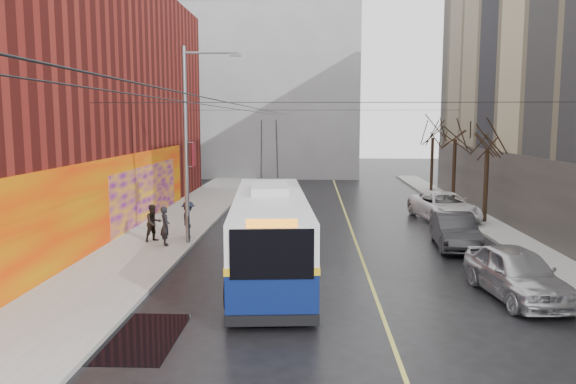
% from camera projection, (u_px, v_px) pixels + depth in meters
% --- Properties ---
extents(ground, '(140.00, 140.00, 0.00)m').
position_uv_depth(ground, '(333.00, 326.00, 15.72)').
color(ground, black).
rests_on(ground, ground).
extents(sidewalk_left, '(4.00, 60.00, 0.15)m').
position_uv_depth(sidewalk_left, '(163.00, 235.00, 27.93)').
color(sidewalk_left, gray).
rests_on(sidewalk_left, ground).
extents(sidewalk_right, '(2.00, 60.00, 0.15)m').
position_uv_depth(sidewalk_right, '(509.00, 238.00, 27.22)').
color(sidewalk_right, gray).
rests_on(sidewalk_right, ground).
extents(lane_line, '(0.12, 50.00, 0.01)m').
position_uv_depth(lane_line, '(351.00, 230.00, 29.53)').
color(lane_line, '#BFB74C').
rests_on(lane_line, ground).
extents(building_left, '(12.11, 36.00, 14.00)m').
position_uv_depth(building_left, '(18.00, 96.00, 29.36)').
color(building_left, maroon).
rests_on(building_left, ground).
extents(building_far, '(20.50, 12.10, 18.00)m').
position_uv_depth(building_far, '(261.00, 89.00, 59.40)').
color(building_far, gray).
rests_on(building_far, ground).
extents(streetlight_pole, '(2.65, 0.60, 9.00)m').
position_uv_depth(streetlight_pole, '(189.00, 140.00, 25.26)').
color(streetlight_pole, slate).
rests_on(streetlight_pole, ground).
extents(catenary_wires, '(18.00, 60.00, 0.22)m').
position_uv_depth(catenary_wires, '(276.00, 111.00, 29.66)').
color(catenary_wires, black).
extents(tree_near, '(3.20, 3.20, 6.40)m').
position_uv_depth(tree_near, '(488.00, 134.00, 30.56)').
color(tree_near, black).
rests_on(tree_near, ground).
extents(tree_mid, '(3.20, 3.20, 6.68)m').
position_uv_depth(tree_mid, '(456.00, 128.00, 37.47)').
color(tree_mid, black).
rests_on(tree_mid, ground).
extents(tree_far, '(3.20, 3.20, 6.57)m').
position_uv_depth(tree_far, '(433.00, 128.00, 44.42)').
color(tree_far, black).
rests_on(tree_far, ground).
extents(puddle, '(1.95, 3.65, 0.01)m').
position_uv_depth(puddle, '(142.00, 337.00, 14.92)').
color(puddle, black).
rests_on(puddle, ground).
extents(pigeons_flying, '(5.39, 4.10, 1.32)m').
position_uv_depth(pigeons_flying, '(277.00, 80.00, 24.50)').
color(pigeons_flying, slate).
extents(trolleybus, '(3.58, 12.30, 5.76)m').
position_uv_depth(trolleybus, '(270.00, 232.00, 20.98)').
color(trolleybus, '#0A174D').
rests_on(trolleybus, ground).
extents(parked_car_a, '(2.56, 5.10, 1.67)m').
position_uv_depth(parked_car_a, '(517.00, 273.00, 18.17)').
color(parked_car_a, '#BBBCC1').
rests_on(parked_car_a, ground).
extents(parked_car_b, '(2.00, 4.84, 1.56)m').
position_uv_depth(parked_car_b, '(455.00, 231.00, 25.30)').
color(parked_car_b, '#29292B').
rests_on(parked_car_b, ground).
extents(parked_car_c, '(3.58, 6.18, 1.62)m').
position_uv_depth(parked_car_c, '(444.00, 207.00, 32.19)').
color(parked_car_c, white).
rests_on(parked_car_c, ground).
extents(following_car, '(2.21, 4.63, 1.53)m').
position_uv_depth(following_car, '(286.00, 202.00, 34.18)').
color(following_car, '#B3B4B8').
rests_on(following_car, ground).
extents(pedestrian_a, '(0.65, 0.76, 1.77)m').
position_uv_depth(pedestrian_a, '(165.00, 226.00, 25.12)').
color(pedestrian_a, black).
rests_on(pedestrian_a, sidewalk_left).
extents(pedestrian_b, '(1.05, 1.05, 1.72)m').
position_uv_depth(pedestrian_b, '(154.00, 223.00, 25.99)').
color(pedestrian_b, black).
rests_on(pedestrian_b, sidewalk_left).
extents(pedestrian_c, '(0.94, 1.27, 1.76)m').
position_uv_depth(pedestrian_c, '(188.00, 219.00, 26.82)').
color(pedestrian_c, black).
rests_on(pedestrian_c, sidewalk_left).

